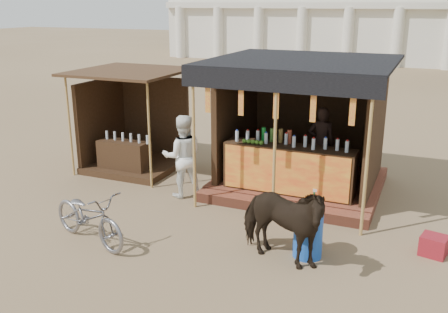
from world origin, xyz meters
The scene contains 10 objects.
ground centered at (0.00, 0.00, 0.00)m, with size 120.00×120.00×0.00m, color #846B4C.
main_stall centered at (1.02, 3.36, 1.02)m, with size 3.60×3.61×2.78m.
secondary_stall centered at (-3.17, 3.24, 0.85)m, with size 2.40×2.40×2.38m.
cow centered at (1.58, 0.09, 0.67)m, with size 0.72×1.59×1.34m, color black.
motorbike centered at (-1.55, -0.50, 0.47)m, with size 0.62×1.78×0.94m, color gray.
bystander centered at (-1.09, 2.00, 0.86)m, with size 0.84×0.65×1.72m, color white.
blue_barrel centered at (1.92, 0.46, 0.38)m, with size 0.46×0.46×0.77m, color #174CB2.
red_crate centered at (3.77, 1.28, 0.16)m, with size 0.39×0.36×0.32m, color maroon.
cooler centered at (1.80, 2.55, 0.23)m, with size 0.75×0.63×0.46m.
background_building centered at (-2.00, 29.94, 3.98)m, with size 26.00×7.45×8.18m.
Camera 1 is at (3.50, -6.61, 3.86)m, focal length 40.00 mm.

